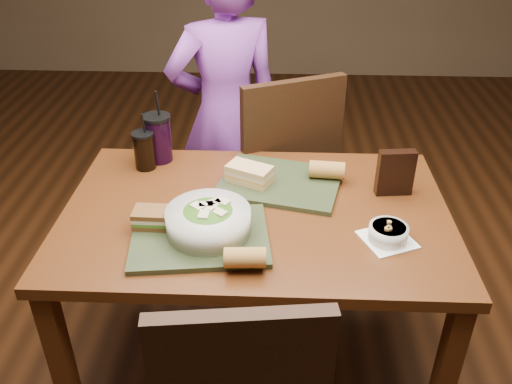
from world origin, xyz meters
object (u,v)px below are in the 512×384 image
(tray_near, at_px, (200,237))
(tray_far, at_px, (280,182))
(dining_table, at_px, (256,231))
(diner, at_px, (226,116))
(sandwich_far, at_px, (249,174))
(chip_bag, at_px, (395,173))
(chair_far, at_px, (291,169))
(soup_bowl, at_px, (388,233))
(baguette_far, at_px, (327,170))
(baguette_near, at_px, (245,258))
(sandwich_near, at_px, (153,218))
(cup_berry, at_px, (158,138))
(salad_bowl, at_px, (208,219))
(cup_cola, at_px, (144,150))

(tray_near, bearing_deg, tray_far, 54.41)
(dining_table, xyz_separation_m, diner, (-0.18, 0.80, 0.08))
(dining_table, distance_m, sandwich_far, 0.21)
(tray_far, relative_size, chip_bag, 2.53)
(dining_table, height_order, tray_far, tray_far)
(dining_table, bearing_deg, chair_far, 78.02)
(dining_table, bearing_deg, soup_bowl, -20.32)
(chair_far, height_order, baguette_far, chair_far)
(sandwich_far, relative_size, baguette_near, 1.50)
(diner, xyz_separation_m, soup_bowl, (0.59, -0.95, 0.04))
(chip_bag, bearing_deg, sandwich_near, -168.46)
(sandwich_far, distance_m, baguette_far, 0.28)
(soup_bowl, bearing_deg, cup_berry, 148.51)
(dining_table, height_order, chair_far, chair_far)
(sandwich_near, xyz_separation_m, baguette_near, (0.30, -0.19, 0.00))
(baguette_near, xyz_separation_m, baguette_far, (0.27, 0.52, 0.00))
(dining_table, distance_m, salad_bowl, 0.26)
(chair_far, xyz_separation_m, tray_far, (-0.05, -0.44, 0.19))
(sandwich_near, bearing_deg, salad_bowl, -8.24)
(tray_far, relative_size, baguette_far, 3.31)
(baguette_far, bearing_deg, cup_cola, 173.45)
(chip_bag, bearing_deg, dining_table, -171.36)
(diner, xyz_separation_m, cup_cola, (-0.26, -0.53, 0.08))
(baguette_near, bearing_deg, cup_berry, 119.54)
(diner, xyz_separation_m, cup_berry, (-0.22, -0.46, 0.10))
(cup_cola, bearing_deg, salad_bowl, -55.74)
(baguette_near, distance_m, cup_berry, 0.76)
(tray_far, relative_size, salad_bowl, 1.60)
(chair_far, relative_size, baguette_far, 8.07)
(tray_near, height_order, salad_bowl, salad_bowl)
(baguette_far, distance_m, cup_berry, 0.66)
(diner, bearing_deg, soup_bowl, 99.66)
(tray_near, distance_m, sandwich_near, 0.17)
(cup_cola, xyz_separation_m, cup_berry, (0.04, 0.07, 0.02))
(soup_bowl, height_order, cup_cola, cup_cola)
(tray_far, xyz_separation_m, chip_bag, (0.40, -0.04, 0.07))
(salad_bowl, bearing_deg, baguette_near, -53.23)
(tray_far, distance_m, cup_berry, 0.51)
(tray_near, relative_size, cup_cola, 1.86)
(soup_bowl, relative_size, baguette_far, 1.52)
(salad_bowl, xyz_separation_m, sandwich_far, (0.11, 0.31, -0.01))
(dining_table, height_order, tray_near, tray_near)
(salad_bowl, relative_size, cup_berry, 0.91)
(diner, bearing_deg, tray_near, 68.47)
(tray_near, bearing_deg, diner, 90.55)
(dining_table, distance_m, tray_far, 0.21)
(diner, distance_m, tray_far, 0.68)
(tray_near, distance_m, baguette_near, 0.21)
(baguette_far, relative_size, chip_bag, 0.77)
(dining_table, bearing_deg, tray_near, -133.46)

